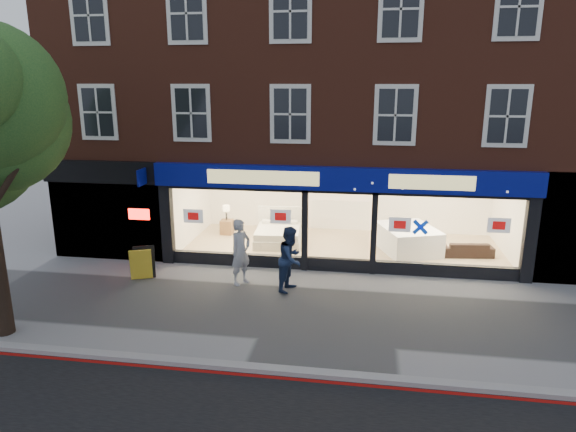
% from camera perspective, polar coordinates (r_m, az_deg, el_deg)
% --- Properties ---
extents(ground, '(120.00, 120.00, 0.00)m').
position_cam_1_polar(ground, '(13.34, 4.75, -10.75)').
color(ground, gray).
rests_on(ground, ground).
extents(kerb_line, '(60.00, 0.10, 0.01)m').
position_cam_1_polar(kerb_line, '(10.63, 3.43, -17.89)').
color(kerb_line, '#8C0A07').
rests_on(kerb_line, ground).
extents(kerb_stone, '(60.00, 0.25, 0.12)m').
position_cam_1_polar(kerb_stone, '(10.77, 3.54, -17.07)').
color(kerb_stone, gray).
rests_on(kerb_stone, ground).
extents(showroom_floor, '(11.00, 4.50, 0.10)m').
position_cam_1_polar(showroom_floor, '(18.19, 6.00, -3.51)').
color(showroom_floor, tan).
rests_on(showroom_floor, ground).
extents(building, '(19.00, 8.26, 10.30)m').
position_cam_1_polar(building, '(18.99, 6.80, 17.51)').
color(building, brown).
rests_on(building, ground).
extents(display_bed, '(1.78, 2.11, 1.12)m').
position_cam_1_polar(display_bed, '(18.43, -1.06, -2.00)').
color(display_bed, beige).
rests_on(display_bed, showroom_floor).
extents(bedside_table, '(0.46, 0.46, 0.55)m').
position_cam_1_polar(bedside_table, '(19.57, -6.81, -1.22)').
color(bedside_table, brown).
rests_on(bedside_table, showroom_floor).
extents(mattress_stack, '(2.30, 2.57, 0.84)m').
position_cam_1_polar(mattress_stack, '(17.96, 13.17, -2.50)').
color(mattress_stack, white).
rests_on(mattress_stack, showroom_floor).
extents(sofa, '(1.73, 0.85, 0.49)m').
position_cam_1_polar(sofa, '(18.06, 19.25, -3.44)').
color(sofa, black).
rests_on(sofa, showroom_floor).
extents(a_board, '(0.75, 0.62, 0.99)m').
position_cam_1_polar(a_board, '(15.89, -15.86, -5.07)').
color(a_board, gold).
rests_on(a_board, ground).
extents(pedestrian_grey, '(0.77, 0.84, 1.93)m').
position_cam_1_polar(pedestrian_grey, '(14.88, -5.28, -3.99)').
color(pedestrian_grey, '#ABACB3').
rests_on(pedestrian_grey, ground).
extents(pedestrian_blue, '(0.93, 1.06, 1.85)m').
position_cam_1_polar(pedestrian_blue, '(14.37, 0.32, -4.77)').
color(pedestrian_blue, '#1A2849').
rests_on(pedestrian_blue, ground).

